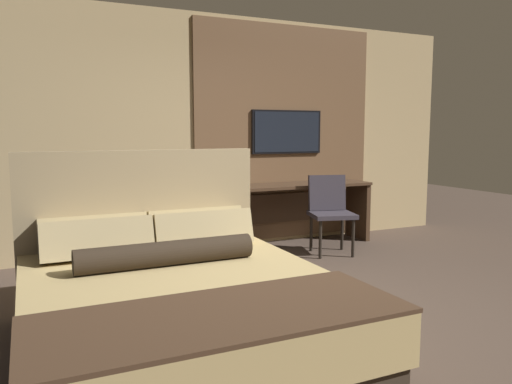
% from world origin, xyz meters
% --- Properties ---
extents(ground_plane, '(16.00, 16.00, 0.00)m').
position_xyz_m(ground_plane, '(0.00, 0.00, 0.00)').
color(ground_plane, '#4C3D33').
extents(wall_back_tv_panel, '(7.20, 0.09, 2.80)m').
position_xyz_m(wall_back_tv_panel, '(0.16, 2.59, 1.40)').
color(wall_back_tv_panel, tan).
rests_on(wall_back_tv_panel, ground_plane).
extents(bed, '(1.91, 2.24, 1.27)m').
position_xyz_m(bed, '(-1.05, -0.04, 0.32)').
color(bed, '#33281E').
rests_on(bed, ground_plane).
extents(desk, '(1.95, 0.52, 0.77)m').
position_xyz_m(desk, '(1.15, 2.31, 0.53)').
color(desk, '#422D1E').
rests_on(desk, ground_plane).
extents(tv, '(0.98, 0.04, 0.55)m').
position_xyz_m(tv, '(1.15, 2.52, 1.42)').
color(tv, black).
extents(desk_chair, '(0.59, 0.58, 0.91)m').
position_xyz_m(desk_chair, '(1.32, 1.76, 0.55)').
color(desk_chair, '#38333D').
rests_on(desk_chair, ground_plane).
extents(vase_tall, '(0.15, 0.15, 0.40)m').
position_xyz_m(vase_tall, '(0.38, 2.37, 0.97)').
color(vase_tall, silver).
rests_on(vase_tall, desk).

